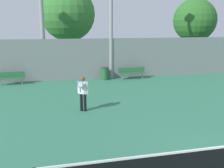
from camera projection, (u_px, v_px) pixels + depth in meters
name	position (u px, v px, depth m)	size (l,w,h in m)	color
tennis_player	(83.00, 92.00, 12.36)	(0.53, 0.51, 1.67)	black
bench_courtside_near	(132.00, 72.00, 20.01)	(2.08, 0.40, 0.88)	#28663D
bench_courtside_far	(11.00, 77.00, 18.05)	(1.77, 0.40, 0.88)	#28663D
light_pole_center_back	(41.00, 5.00, 18.60)	(0.90, 0.60, 9.82)	#939399
trash_bin	(105.00, 74.00, 19.74)	(0.57, 0.57, 0.93)	#235B33
back_fence	(115.00, 58.00, 20.13)	(33.26, 0.06, 3.07)	gray
tree_green_tall	(68.00, 14.00, 24.68)	(5.10, 5.10, 7.62)	brown
tree_green_broad	(195.00, 20.00, 27.18)	(4.44, 4.44, 6.76)	brown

